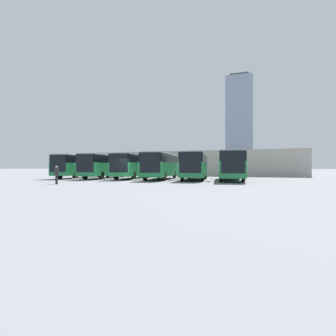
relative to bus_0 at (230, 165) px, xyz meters
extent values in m
plane|color=gray|center=(10.67, 5.07, -1.80)|extent=(600.00, 600.00, 0.00)
cube|color=#238447|center=(0.00, -0.02, -0.53)|extent=(4.15, 11.43, 1.64)
cube|color=black|center=(0.00, -0.02, 0.79)|extent=(4.09, 11.25, 1.01)
cube|color=black|center=(-0.82, 5.52, 0.22)|extent=(2.21, 0.37, 2.15)
cube|color=#238447|center=(-0.82, 5.53, -1.13)|extent=(2.39, 0.41, 0.40)
cube|color=silver|center=(0.00, -0.02, 1.36)|extent=(3.99, 10.97, 0.12)
cylinder|color=black|center=(-1.61, 3.24, -1.29)|extent=(0.45, 1.04, 1.01)
cylinder|color=black|center=(0.60, 3.57, -1.29)|extent=(0.45, 1.04, 1.01)
cylinder|color=black|center=(-0.59, -3.61, -1.29)|extent=(0.45, 1.04, 1.01)
cylinder|color=black|center=(1.62, -3.28, -1.29)|extent=(0.45, 1.04, 1.01)
cube|color=#9E9E99|center=(2.14, 1.66, -1.72)|extent=(1.11, 5.88, 0.15)
cube|color=#238447|center=(4.27, -0.57, -0.53)|extent=(4.15, 11.43, 1.64)
cube|color=black|center=(4.27, -0.57, 0.79)|extent=(4.09, 11.25, 1.01)
cube|color=black|center=(3.44, 4.97, 0.22)|extent=(2.21, 0.37, 2.15)
cube|color=#238447|center=(3.44, 4.98, -1.13)|extent=(2.39, 0.41, 0.40)
cube|color=silver|center=(4.27, -0.57, 1.36)|extent=(3.99, 10.97, 0.12)
cylinder|color=black|center=(2.65, 2.70, -1.29)|extent=(0.45, 1.04, 1.01)
cylinder|color=black|center=(4.86, 3.02, -1.29)|extent=(0.45, 1.04, 1.01)
cylinder|color=black|center=(3.68, -4.16, -1.29)|extent=(0.45, 1.04, 1.01)
cylinder|color=black|center=(5.88, -3.83, -1.29)|extent=(0.45, 1.04, 1.01)
cube|color=#9E9E99|center=(6.40, 1.11, -1.72)|extent=(1.11, 5.88, 0.15)
cube|color=#238447|center=(8.54, -0.16, -0.53)|extent=(4.15, 11.43, 1.64)
cube|color=black|center=(8.54, -0.16, 0.79)|extent=(4.09, 11.25, 1.01)
cube|color=black|center=(7.71, 5.38, 0.22)|extent=(2.21, 0.37, 2.15)
cube|color=#238447|center=(7.71, 5.38, -1.13)|extent=(2.39, 0.41, 0.40)
cube|color=silver|center=(8.54, -0.16, 1.36)|extent=(3.99, 10.97, 0.12)
cylinder|color=black|center=(6.92, 3.10, -1.29)|extent=(0.45, 1.04, 1.01)
cylinder|color=black|center=(9.13, 3.43, -1.29)|extent=(0.45, 1.04, 1.01)
cylinder|color=black|center=(7.94, -3.75, -1.29)|extent=(0.45, 1.04, 1.01)
cylinder|color=black|center=(10.15, -3.42, -1.29)|extent=(0.45, 1.04, 1.01)
cube|color=#9E9E99|center=(10.67, 1.51, -1.72)|extent=(1.11, 5.88, 0.15)
cube|color=#238447|center=(12.80, -1.07, -0.53)|extent=(4.15, 11.43, 1.64)
cube|color=black|center=(12.80, -1.07, 0.79)|extent=(4.09, 11.25, 1.01)
cube|color=black|center=(11.98, 4.47, 0.22)|extent=(2.21, 0.37, 2.15)
cube|color=#238447|center=(11.98, 4.48, -1.13)|extent=(2.39, 0.41, 0.40)
cube|color=silver|center=(12.80, -1.07, 1.36)|extent=(3.99, 10.97, 0.12)
cylinder|color=black|center=(11.19, 2.19, -1.29)|extent=(0.45, 1.04, 1.01)
cylinder|color=black|center=(13.40, 2.52, -1.29)|extent=(0.45, 1.04, 1.01)
cylinder|color=black|center=(12.21, -4.66, -1.29)|extent=(0.45, 1.04, 1.01)
cylinder|color=black|center=(14.42, -4.33, -1.29)|extent=(0.45, 1.04, 1.01)
cube|color=#9E9E99|center=(14.94, 0.61, -1.72)|extent=(1.11, 5.88, 0.15)
cube|color=#238447|center=(17.07, -0.68, -0.53)|extent=(4.15, 11.43, 1.64)
cube|color=black|center=(17.07, -0.68, 0.79)|extent=(4.09, 11.25, 1.01)
cube|color=black|center=(16.24, 4.86, 0.22)|extent=(2.21, 0.37, 2.15)
cube|color=#238447|center=(16.24, 4.87, -1.13)|extent=(2.39, 0.41, 0.40)
cube|color=silver|center=(17.07, -0.68, 1.36)|extent=(3.99, 10.97, 0.12)
cylinder|color=black|center=(15.46, 2.58, -1.29)|extent=(0.45, 1.04, 1.01)
cylinder|color=black|center=(17.66, 2.91, -1.29)|extent=(0.45, 1.04, 1.01)
cylinder|color=black|center=(16.48, -4.27, -1.29)|extent=(0.45, 1.04, 1.01)
cylinder|color=black|center=(18.69, -3.94, -1.29)|extent=(0.45, 1.04, 1.01)
cube|color=#9E9E99|center=(19.20, 1.00, -1.72)|extent=(1.11, 5.88, 0.15)
cube|color=#238447|center=(21.34, -1.02, -0.53)|extent=(4.15, 11.43, 1.64)
cube|color=black|center=(21.34, -1.02, 0.79)|extent=(4.09, 11.25, 1.01)
cube|color=black|center=(20.51, 4.52, 0.22)|extent=(2.21, 0.37, 2.15)
cube|color=#238447|center=(20.51, 4.53, -1.13)|extent=(2.39, 0.41, 0.40)
cube|color=silver|center=(21.34, -1.02, 1.36)|extent=(3.99, 10.97, 0.12)
cylinder|color=black|center=(19.72, 2.24, -1.29)|extent=(0.45, 1.04, 1.01)
cylinder|color=black|center=(21.93, 2.57, -1.29)|extent=(0.45, 1.04, 1.01)
cylinder|color=black|center=(20.74, -4.61, -1.29)|extent=(0.45, 1.04, 1.01)
cylinder|color=black|center=(22.95, -4.28, -1.29)|extent=(0.45, 1.04, 1.01)
cylinder|color=black|center=(14.00, 11.81, -1.40)|extent=(0.25, 0.25, 0.80)
cylinder|color=black|center=(13.89, 11.97, -1.40)|extent=(0.25, 0.25, 0.80)
cylinder|color=#262628|center=(13.95, 11.89, -0.69)|extent=(0.51, 0.51, 0.63)
sphere|color=tan|center=(13.95, 11.89, -0.26)|extent=(0.22, 0.22, 0.22)
cube|color=#A8A399|center=(10.67, -19.98, 0.46)|extent=(42.81, 10.69, 4.52)
cube|color=silver|center=(10.67, -26.82, 2.47)|extent=(42.81, 3.00, 0.24)
cylinder|color=slate|center=(-4.31, -27.92, 0.33)|extent=(0.20, 0.20, 4.27)
cylinder|color=slate|center=(25.65, -27.92, 0.33)|extent=(0.20, 0.20, 4.27)
cube|color=#7F8EA3|center=(13.09, -201.30, 37.22)|extent=(21.78, 21.78, 78.03)
cube|color=#4C4C51|center=(13.09, -201.30, 77.43)|extent=(15.25, 15.25, 2.40)
camera|label=1|loc=(-3.20, 30.62, -0.31)|focal=28.00mm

